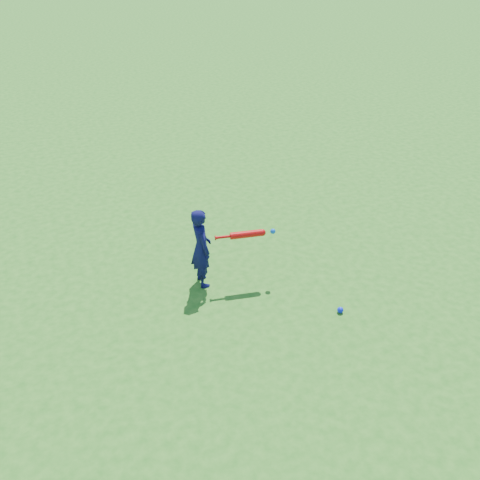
{
  "coord_description": "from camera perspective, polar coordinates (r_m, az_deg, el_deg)",
  "views": [
    {
      "loc": [
        -1.12,
        -5.79,
        4.08
      ],
      "look_at": [
        0.98,
        -0.4,
        0.58
      ],
      "focal_mm": 40.0,
      "sensor_mm": 36.0,
      "label": 1
    }
  ],
  "objects": [
    {
      "name": "ground",
      "position": [
        7.17,
        -8.54,
        -3.89
      ],
      "size": [
        80.0,
        80.0,
        0.0
      ],
      "primitive_type": "plane",
      "color": "#256C19",
      "rests_on": "ground"
    },
    {
      "name": "bat_swing",
      "position": [
        6.69,
        0.98,
        0.64
      ],
      "size": [
        0.78,
        0.17,
        0.09
      ],
      "rotation": [
        0.0,
        0.0,
        -0.15
      ],
      "color": "red",
      "rests_on": "ground"
    },
    {
      "name": "child",
      "position": [
        6.71,
        -4.17,
        -0.83
      ],
      "size": [
        0.26,
        0.39,
        1.07
      ],
      "primitive_type": "imported",
      "rotation": [
        0.0,
        0.0,
        1.59
      ],
      "color": "#0E0E41",
      "rests_on": "ground"
    },
    {
      "name": "ground_ball_blue",
      "position": [
        6.58,
        10.65,
        -7.35
      ],
      "size": [
        0.08,
        0.08,
        0.08
      ],
      "primitive_type": "sphere",
      "color": "#0D22ED",
      "rests_on": "ground"
    }
  ]
}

